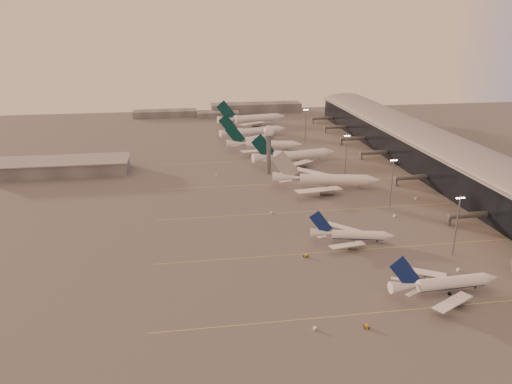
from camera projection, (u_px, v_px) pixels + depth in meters
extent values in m
plane|color=#5D5A5A|center=(312.00, 265.00, 190.89)|extent=(700.00, 700.00, 0.00)
cube|color=#E3D450|center=(429.00, 308.00, 162.63)|extent=(180.00, 0.25, 0.02)
cube|color=#E3D450|center=(376.00, 249.00, 204.61)|extent=(180.00, 0.25, 0.02)
cube|color=#E3D450|center=(342.00, 209.00, 246.59)|extent=(180.00, 0.25, 0.02)
cube|color=#E3D450|center=(317.00, 182.00, 288.57)|extent=(180.00, 0.25, 0.02)
cube|color=#E3D450|center=(297.00, 159.00, 335.22)|extent=(180.00, 0.25, 0.02)
cube|color=black|center=(436.00, 157.00, 306.36)|extent=(36.00, 360.00, 18.00)
cylinder|color=slate|center=(438.00, 142.00, 303.40)|extent=(10.08, 360.00, 10.08)
cube|color=slate|center=(438.00, 142.00, 303.33)|extent=(40.00, 362.00, 0.80)
cylinder|color=slate|center=(470.00, 215.00, 227.53)|extent=(22.00, 2.80, 2.80)
cube|color=slate|center=(449.00, 221.00, 226.83)|extent=(1.20, 1.20, 4.40)
cylinder|color=slate|center=(413.00, 177.00, 281.64)|extent=(22.00, 2.80, 2.80)
cube|color=slate|center=(396.00, 182.00, 280.94)|extent=(1.20, 1.20, 4.40)
cylinder|color=slate|center=(376.00, 152.00, 333.89)|extent=(22.00, 2.80, 2.80)
cube|color=slate|center=(361.00, 156.00, 333.18)|extent=(1.20, 1.20, 4.40)
cylinder|color=slate|center=(355.00, 138.00, 373.07)|extent=(22.00, 2.80, 2.80)
cube|color=slate|center=(342.00, 142.00, 372.37)|extent=(1.20, 1.20, 4.40)
cylinder|color=slate|center=(337.00, 127.00, 412.26)|extent=(22.00, 2.80, 2.80)
cube|color=slate|center=(326.00, 130.00, 411.55)|extent=(1.20, 1.20, 4.40)
cylinder|color=slate|center=(324.00, 118.00, 449.58)|extent=(22.00, 2.80, 2.80)
cube|color=slate|center=(313.00, 121.00, 448.87)|extent=(1.20, 1.20, 4.40)
cube|color=#5D5F64|center=(60.00, 167.00, 302.63)|extent=(80.00, 25.00, 8.00)
cube|color=slate|center=(60.00, 160.00, 301.25)|extent=(82.00, 27.00, 0.60)
cylinder|color=slate|center=(269.00, 156.00, 299.96)|extent=(2.60, 2.60, 22.00)
cylinder|color=slate|center=(269.00, 137.00, 296.18)|extent=(5.20, 5.20, 1.20)
sphere|color=white|center=(269.00, 131.00, 294.90)|extent=(6.40, 6.40, 6.40)
cylinder|color=slate|center=(269.00, 125.00, 293.68)|extent=(0.16, 0.16, 2.00)
cylinder|color=slate|center=(456.00, 226.00, 195.27)|extent=(0.56, 0.56, 25.00)
cube|color=slate|center=(461.00, 197.00, 191.32)|extent=(3.60, 0.25, 0.25)
sphere|color=#FFEABF|center=(457.00, 198.00, 191.23)|extent=(0.56, 0.56, 0.56)
sphere|color=#FFEABF|center=(459.00, 198.00, 191.38)|extent=(0.56, 0.56, 0.56)
sphere|color=#FFEABF|center=(462.00, 198.00, 191.53)|extent=(0.56, 0.56, 0.56)
sphere|color=#FFEABF|center=(464.00, 198.00, 191.67)|extent=(0.56, 0.56, 0.56)
cylinder|color=slate|center=(392.00, 183.00, 246.14)|extent=(0.56, 0.56, 25.00)
cube|color=slate|center=(394.00, 160.00, 242.19)|extent=(3.60, 0.25, 0.25)
sphere|color=#FFEABF|center=(391.00, 160.00, 242.11)|extent=(0.56, 0.56, 0.56)
sphere|color=#FFEABF|center=(393.00, 160.00, 242.25)|extent=(0.56, 0.56, 0.56)
sphere|color=#FFEABF|center=(395.00, 160.00, 242.40)|extent=(0.56, 0.56, 0.56)
sphere|color=#FFEABF|center=(397.00, 160.00, 242.55)|extent=(0.56, 0.56, 0.56)
cylinder|color=slate|center=(346.00, 155.00, 296.72)|extent=(0.56, 0.56, 25.00)
cube|color=slate|center=(347.00, 135.00, 292.77)|extent=(3.60, 0.25, 0.25)
sphere|color=#FFEABF|center=(345.00, 136.00, 292.69)|extent=(0.56, 0.56, 0.56)
sphere|color=#FFEABF|center=(346.00, 136.00, 292.83)|extent=(0.56, 0.56, 0.56)
sphere|color=#FFEABF|center=(348.00, 136.00, 292.98)|extent=(0.56, 0.56, 0.56)
sphere|color=#FFEABF|center=(350.00, 136.00, 293.13)|extent=(0.56, 0.56, 0.56)
cylinder|color=slate|center=(305.00, 125.00, 380.40)|extent=(0.56, 0.56, 25.00)
cube|color=slate|center=(306.00, 109.00, 376.45)|extent=(3.60, 0.25, 0.25)
sphere|color=#FFEABF|center=(304.00, 110.00, 376.36)|extent=(0.56, 0.56, 0.56)
sphere|color=#FFEABF|center=(305.00, 110.00, 376.51)|extent=(0.56, 0.56, 0.56)
sphere|color=#FFEABF|center=(307.00, 110.00, 376.65)|extent=(0.56, 0.56, 0.56)
sphere|color=#FFEABF|center=(308.00, 110.00, 376.80)|extent=(0.56, 0.56, 0.56)
cube|color=#5D5F64|center=(165.00, 113.00, 479.67)|extent=(60.00, 18.00, 6.00)
cube|color=#5D5F64|center=(256.00, 108.00, 501.68)|extent=(90.00, 20.00, 9.00)
cube|color=#5D5F64|center=(218.00, 114.00, 477.82)|extent=(40.00, 15.00, 5.00)
cylinder|color=white|center=(452.00, 284.00, 170.58)|extent=(24.94, 5.36, 4.22)
cylinder|color=navy|center=(451.00, 286.00, 170.89)|extent=(24.39, 4.16, 3.04)
cone|color=white|center=(490.00, 280.00, 173.37)|extent=(4.98, 4.44, 4.22)
cone|color=white|center=(404.00, 288.00, 167.07)|extent=(10.57, 4.69, 4.22)
cube|color=white|center=(452.00, 304.00, 160.07)|extent=(17.53, 12.71, 1.33)
cylinder|color=gray|center=(456.00, 304.00, 163.54)|extent=(4.92, 2.96, 2.74)
cube|color=gray|center=(456.00, 301.00, 163.15)|extent=(0.35, 0.29, 1.69)
cube|color=white|center=(420.00, 273.00, 179.27)|extent=(17.97, 11.42, 1.33)
cylinder|color=gray|center=(430.00, 280.00, 178.20)|extent=(4.92, 2.96, 2.74)
cube|color=gray|center=(431.00, 277.00, 177.81)|extent=(0.35, 0.29, 1.69)
cube|color=navy|center=(405.00, 274.00, 165.26)|extent=(11.58, 0.92, 12.57)
cube|color=white|center=(412.00, 295.00, 162.61)|extent=(5.07, 3.88, 0.28)
cube|color=white|center=(398.00, 280.00, 171.48)|extent=(5.11, 3.55, 0.28)
cylinder|color=black|center=(475.00, 288.00, 173.31)|extent=(0.55, 0.55, 1.11)
cylinder|color=black|center=(441.00, 288.00, 173.39)|extent=(1.25, 0.61, 1.22)
cylinder|color=black|center=(449.00, 295.00, 168.87)|extent=(1.25, 0.61, 1.22)
cylinder|color=white|center=(358.00, 236.00, 209.22)|extent=(21.74, 8.44, 3.66)
cylinder|color=navy|center=(358.00, 238.00, 209.49)|extent=(21.09, 7.35, 2.63)
cone|color=white|center=(389.00, 237.00, 208.32)|extent=(4.88, 4.50, 3.66)
cone|color=white|center=(321.00, 234.00, 210.13)|extent=(9.60, 5.61, 3.66)
cube|color=white|center=(347.00, 246.00, 201.33)|extent=(15.93, 7.46, 1.15)
cylinder|color=gray|center=(353.00, 248.00, 203.70)|extent=(4.59, 3.26, 2.38)
cube|color=gray|center=(353.00, 246.00, 203.36)|extent=(0.34, 0.30, 1.46)
cube|color=white|center=(343.00, 229.00, 218.27)|extent=(14.06, 12.93, 1.15)
cylinder|color=gray|center=(349.00, 234.00, 216.63)|extent=(4.59, 3.26, 2.38)
cube|color=gray|center=(350.00, 232.00, 216.29)|extent=(0.34, 0.30, 1.46)
cube|color=navy|center=(321.00, 224.00, 208.68)|extent=(9.84, 2.61, 10.89)
cube|color=white|center=(322.00, 238.00, 206.19)|extent=(4.40, 2.44, 0.24)
cube|color=white|center=(321.00, 230.00, 214.01)|extent=(4.21, 3.83, 0.24)
cylinder|color=black|center=(377.00, 242.00, 209.47)|extent=(0.48, 0.48, 0.96)
cylinder|color=black|center=(353.00, 239.00, 212.14)|extent=(1.14, 0.71, 1.06)
cylinder|color=black|center=(354.00, 243.00, 208.15)|extent=(1.14, 0.71, 1.06)
cylinder|color=white|center=(333.00, 181.00, 276.05)|extent=(36.98, 13.33, 5.72)
cylinder|color=white|center=(333.00, 184.00, 276.47)|extent=(35.92, 11.61, 4.12)
cone|color=white|center=(373.00, 182.00, 274.86)|extent=(8.13, 7.09, 5.72)
cone|color=white|center=(286.00, 179.00, 277.23)|extent=(16.21, 8.84, 5.72)
cube|color=white|center=(319.00, 192.00, 262.52)|extent=(26.93, 13.00, 1.70)
cylinder|color=gray|center=(326.00, 194.00, 266.43)|extent=(7.71, 5.13, 3.72)
cube|color=gray|center=(326.00, 192.00, 266.00)|extent=(0.32, 0.28, 2.29)
cube|color=white|center=(315.00, 175.00, 291.21)|extent=(23.99, 21.61, 1.70)
cylinder|color=gray|center=(323.00, 181.00, 288.34)|extent=(7.71, 5.13, 3.72)
cube|color=gray|center=(323.00, 178.00, 287.91)|extent=(0.32, 0.28, 2.29)
cube|color=#A5A7AD|center=(285.00, 168.00, 275.05)|extent=(15.56, 3.67, 16.97)
cube|color=white|center=(286.00, 183.00, 270.52)|extent=(7.51, 4.27, 0.23)
cube|color=white|center=(286.00, 175.00, 283.88)|extent=(7.21, 6.47, 0.23)
cylinder|color=black|center=(358.00, 188.00, 276.45)|extent=(0.46, 0.46, 0.92)
cylinder|color=black|center=(327.00, 186.00, 279.26)|extent=(1.09, 0.67, 1.01)
cylinder|color=black|center=(328.00, 188.00, 275.43)|extent=(1.09, 0.67, 1.01)
cylinder|color=white|center=(300.00, 157.00, 325.62)|extent=(36.17, 12.37, 5.76)
cylinder|color=white|center=(300.00, 158.00, 326.04)|extent=(35.17, 10.65, 4.15)
cone|color=white|center=(329.00, 154.00, 332.42)|extent=(7.87, 6.96, 5.76)
cone|color=white|center=(264.00, 159.00, 317.30)|extent=(15.80, 8.47, 5.76)
cube|color=white|center=(297.00, 165.00, 309.78)|extent=(23.98, 20.94, 1.71)
cylinder|color=gray|center=(301.00, 167.00, 315.12)|extent=(7.50, 4.98, 3.75)
cube|color=gray|center=(301.00, 165.00, 314.67)|extent=(0.34, 0.30, 2.31)
cube|color=white|center=(279.00, 154.00, 336.50)|extent=(26.56, 13.40, 1.71)
cylinder|color=gray|center=(287.00, 158.00, 335.52)|extent=(7.50, 4.98, 3.75)
cube|color=gray|center=(287.00, 156.00, 335.07)|extent=(0.34, 0.30, 2.31)
cube|color=#063031|center=(263.00, 149.00, 314.79)|extent=(15.64, 3.32, 17.05)
cube|color=white|center=(268.00, 162.00, 311.02)|extent=(7.09, 6.22, 0.25)
cube|color=white|center=(260.00, 156.00, 323.32)|extent=(7.35, 4.31, 0.25)
cylinder|color=black|center=(319.00, 160.00, 331.12)|extent=(0.50, 0.50, 0.99)
cylinder|color=black|center=(295.00, 161.00, 327.80)|extent=(1.17, 0.69, 1.09)
cylinder|color=black|center=(297.00, 163.00, 323.92)|extent=(1.17, 0.69, 1.09)
cylinder|color=white|center=(269.00, 146.00, 353.94)|extent=(33.49, 10.71, 5.33)
cylinder|color=white|center=(269.00, 148.00, 354.33)|extent=(32.59, 9.13, 3.84)
cone|color=white|center=(297.00, 146.00, 353.75)|extent=(7.19, 6.31, 5.33)
cone|color=white|center=(236.00, 145.00, 353.94)|extent=(14.55, 7.55, 5.33)
cube|color=white|center=(258.00, 152.00, 341.19)|extent=(24.53, 12.89, 1.58)
cylinder|color=gray|center=(264.00, 154.00, 344.98)|extent=(6.88, 4.47, 3.47)
cube|color=gray|center=(264.00, 152.00, 344.56)|extent=(0.31, 0.27, 2.13)
cube|color=white|center=(258.00, 143.00, 367.45)|extent=(22.43, 19.02, 1.58)
cylinder|color=gray|center=(263.00, 147.00, 365.03)|extent=(6.88, 4.47, 3.47)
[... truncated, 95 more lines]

